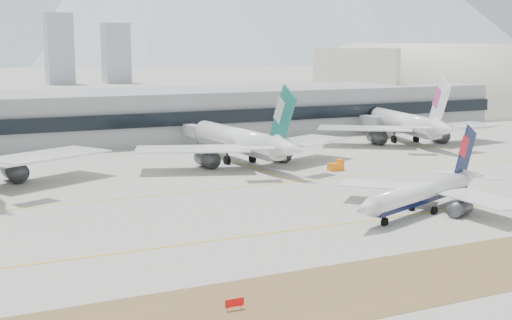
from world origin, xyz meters
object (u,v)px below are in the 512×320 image
taxiing_airliner (425,192)px  terminal (85,117)px  widebody_cathay (242,142)px  widebody_china_air (407,124)px  hangar (439,115)px

taxiing_airliner → terminal: bearing=-97.2°
widebody_cathay → widebody_china_air: size_ratio=1.01×
taxiing_airliner → terminal: 122.80m
taxiing_airliner → widebody_cathay: widebody_cathay is taller
terminal → hangar: 156.05m
widebody_cathay → terminal: (-24.29, 58.05, 2.04)m
widebody_china_air → hangar: hangar is taller
widebody_china_air → terminal: size_ratio=0.20×
widebody_china_air → taxiing_airliner: bearing=157.8°
widebody_cathay → widebody_china_air: (61.03, 13.13, 0.10)m
widebody_china_air → terminal: 96.44m
terminal → widebody_china_air: bearing=-27.8°
terminal → taxiing_airliner: bearing=-75.7°
widebody_china_air → terminal: (-85.32, 44.92, 1.94)m
widebody_china_air → hangar: size_ratio=0.62×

